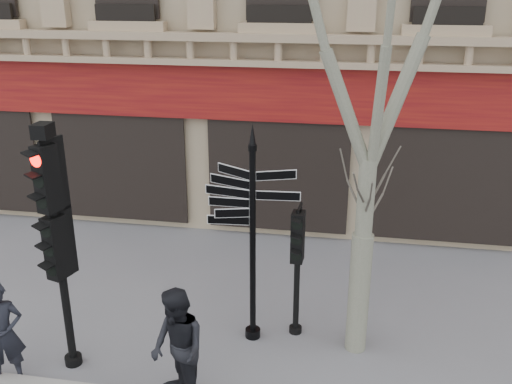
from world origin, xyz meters
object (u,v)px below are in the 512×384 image
(fingerpost, at_px, (253,200))
(traffic_signal_main, at_px, (55,221))
(pedestrian_a, at_px, (3,334))
(pedestrian_b, at_px, (178,349))
(traffic_signal_secondary, at_px, (298,250))

(fingerpost, xyz_separation_m, traffic_signal_main, (-2.82, -1.28, -0.04))
(pedestrian_a, relative_size, pedestrian_b, 0.92)
(fingerpost, bearing_deg, pedestrian_a, -147.08)
(traffic_signal_secondary, xyz_separation_m, pedestrian_b, (-1.52, -2.13, -0.71))
(fingerpost, relative_size, traffic_signal_main, 0.96)
(fingerpost, relative_size, traffic_signal_secondary, 1.65)
(fingerpost, height_order, pedestrian_b, fingerpost)
(pedestrian_a, height_order, pedestrian_b, pedestrian_b)
(traffic_signal_main, height_order, pedestrian_a, traffic_signal_main)
(fingerpost, xyz_separation_m, pedestrian_a, (-3.61, -1.86, -1.76))
(pedestrian_a, bearing_deg, pedestrian_b, -28.14)
(pedestrian_a, xyz_separation_m, pedestrian_b, (2.83, 0.00, 0.07))
(fingerpost, xyz_separation_m, pedestrian_b, (-0.78, -1.86, -1.69))
(pedestrian_a, bearing_deg, traffic_signal_secondary, -2.08)
(fingerpost, height_order, traffic_signal_main, traffic_signal_main)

